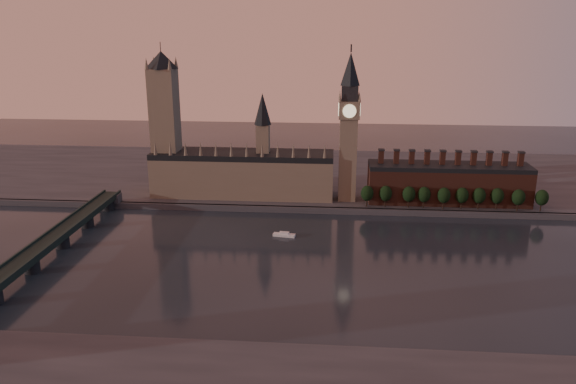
% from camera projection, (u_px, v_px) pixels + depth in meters
% --- Properties ---
extents(ground, '(900.00, 900.00, 0.00)m').
position_uv_depth(ground, '(331.00, 269.00, 296.19)').
color(ground, black).
rests_on(ground, ground).
extents(north_bank, '(900.00, 182.00, 4.00)m').
position_uv_depth(north_bank, '(333.00, 177.00, 465.49)').
color(north_bank, '#4D4D52').
rests_on(north_bank, ground).
extents(palace_of_westminster, '(130.00, 30.30, 74.00)m').
position_uv_depth(palace_of_westminster, '(244.00, 171.00, 404.59)').
color(palace_of_westminster, '#766854').
rests_on(palace_of_westminster, north_bank).
extents(victoria_tower, '(24.00, 24.00, 108.00)m').
position_uv_depth(victoria_tower, '(165.00, 119.00, 398.16)').
color(victoria_tower, '#766854').
rests_on(victoria_tower, north_bank).
extents(big_ben, '(15.00, 15.00, 107.00)m').
position_uv_depth(big_ben, '(349.00, 126.00, 383.94)').
color(big_ben, '#766854').
rests_on(big_ben, north_bank).
extents(chimney_block, '(110.00, 25.00, 37.00)m').
position_uv_depth(chimney_block, '(448.00, 183.00, 389.78)').
color(chimney_block, '#592E22').
rests_on(chimney_block, north_bank).
extents(embankment_tree_0, '(8.60, 8.60, 14.88)m').
position_uv_depth(embankment_tree_0, '(367.00, 193.00, 380.74)').
color(embankment_tree_0, black).
rests_on(embankment_tree_0, north_bank).
extents(embankment_tree_1, '(8.60, 8.60, 14.88)m').
position_uv_depth(embankment_tree_1, '(386.00, 193.00, 380.37)').
color(embankment_tree_1, black).
rests_on(embankment_tree_1, north_bank).
extents(embankment_tree_2, '(8.60, 8.60, 14.88)m').
position_uv_depth(embankment_tree_2, '(409.00, 194.00, 378.95)').
color(embankment_tree_2, black).
rests_on(embankment_tree_2, north_bank).
extents(embankment_tree_3, '(8.60, 8.60, 14.88)m').
position_uv_depth(embankment_tree_3, '(424.00, 195.00, 377.99)').
color(embankment_tree_3, black).
rests_on(embankment_tree_3, north_bank).
extents(embankment_tree_4, '(8.60, 8.60, 14.88)m').
position_uv_depth(embankment_tree_4, '(444.00, 195.00, 376.21)').
color(embankment_tree_4, black).
rests_on(embankment_tree_4, north_bank).
extents(embankment_tree_5, '(8.60, 8.60, 14.88)m').
position_uv_depth(embankment_tree_5, '(462.00, 195.00, 376.17)').
color(embankment_tree_5, black).
rests_on(embankment_tree_5, north_bank).
extents(embankment_tree_6, '(8.60, 8.60, 14.88)m').
position_uv_depth(embankment_tree_6, '(479.00, 196.00, 375.63)').
color(embankment_tree_6, black).
rests_on(embankment_tree_6, north_bank).
extents(embankment_tree_7, '(8.60, 8.60, 14.88)m').
position_uv_depth(embankment_tree_7, '(497.00, 196.00, 374.86)').
color(embankment_tree_7, black).
rests_on(embankment_tree_7, north_bank).
extents(embankment_tree_8, '(8.60, 8.60, 14.88)m').
position_uv_depth(embankment_tree_8, '(518.00, 197.00, 372.03)').
color(embankment_tree_8, black).
rests_on(embankment_tree_8, north_bank).
extents(embankment_tree_9, '(8.60, 8.60, 14.88)m').
position_uv_depth(embankment_tree_9, '(542.00, 198.00, 371.30)').
color(embankment_tree_9, black).
rests_on(embankment_tree_9, north_bank).
extents(westminster_bridge, '(14.00, 200.00, 11.55)m').
position_uv_depth(westminster_bridge, '(45.00, 248.00, 303.51)').
color(westminster_bridge, black).
rests_on(westminster_bridge, ground).
extents(river_boat, '(13.92, 5.81, 2.70)m').
position_uv_depth(river_boat, '(284.00, 235.00, 340.77)').
color(river_boat, white).
rests_on(river_boat, ground).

